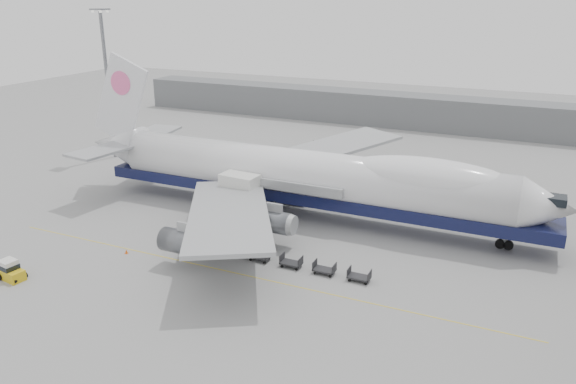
% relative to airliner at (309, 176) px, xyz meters
% --- Properties ---
extents(ground, '(260.00, 260.00, 0.00)m').
position_rel_airliner_xyz_m(ground, '(-0.64, -12.00, -5.62)').
color(ground, gray).
rests_on(ground, ground).
extents(apron_line, '(60.00, 0.15, 0.01)m').
position_rel_airliner_xyz_m(apron_line, '(-0.64, -18.00, -5.62)').
color(apron_line, gold).
rests_on(apron_line, ground).
extents(hangar, '(110.00, 8.00, 7.00)m').
position_rel_airliner_xyz_m(hangar, '(-10.64, 58.00, -2.12)').
color(hangar, slate).
rests_on(hangar, ground).
extents(floodlight_mast, '(2.40, 2.40, 25.43)m').
position_rel_airliner_xyz_m(floodlight_mast, '(-42.64, 12.00, 8.64)').
color(floodlight_mast, slate).
rests_on(floodlight_mast, ground).
extents(airliner, '(67.00, 55.30, 19.98)m').
position_rel_airliner_xyz_m(airliner, '(0.00, 0.00, 0.00)').
color(airliner, white).
rests_on(airliner, ground).
extents(catering_truck, '(5.40, 3.94, 6.15)m').
position_rel_airliner_xyz_m(catering_truck, '(-7.57, -4.76, -2.17)').
color(catering_truck, navy).
rests_on(catering_truck, ground).
extents(baggage_tug, '(3.05, 1.95, 2.08)m').
position_rel_airliner_xyz_m(baggage_tug, '(-21.29, -28.68, -4.70)').
color(baggage_tug, gold).
rests_on(baggage_tug, ground).
extents(traffic_cone, '(0.35, 0.35, 0.52)m').
position_rel_airliner_xyz_m(traffic_cone, '(-14.47, -18.99, -5.38)').
color(traffic_cone, '#EC580C').
rests_on(traffic_cone, ground).
extents(dolly_0, '(2.30, 1.35, 1.30)m').
position_rel_airliner_xyz_m(dolly_0, '(-11.35, -14.25, -5.09)').
color(dolly_0, '#2D2D30').
rests_on(dolly_0, ground).
extents(dolly_1, '(2.30, 1.35, 1.30)m').
position_rel_airliner_xyz_m(dolly_1, '(-7.54, -14.25, -5.09)').
color(dolly_1, '#2D2D30').
rests_on(dolly_1, ground).
extents(dolly_2, '(2.30, 1.35, 1.30)m').
position_rel_airliner_xyz_m(dolly_2, '(-3.74, -14.25, -5.09)').
color(dolly_2, '#2D2D30').
rests_on(dolly_2, ground).
extents(dolly_3, '(2.30, 1.35, 1.30)m').
position_rel_airliner_xyz_m(dolly_3, '(0.07, -14.25, -5.09)').
color(dolly_3, '#2D2D30').
rests_on(dolly_3, ground).
extents(dolly_4, '(2.30, 1.35, 1.30)m').
position_rel_airliner_xyz_m(dolly_4, '(3.87, -14.25, -5.09)').
color(dolly_4, '#2D2D30').
rests_on(dolly_4, ground).
extents(dolly_5, '(2.30, 1.35, 1.30)m').
position_rel_airliner_xyz_m(dolly_5, '(7.68, -14.25, -5.09)').
color(dolly_5, '#2D2D30').
rests_on(dolly_5, ground).
extents(dolly_6, '(2.30, 1.35, 1.30)m').
position_rel_airliner_xyz_m(dolly_6, '(11.48, -14.25, -5.09)').
color(dolly_6, '#2D2D30').
rests_on(dolly_6, ground).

